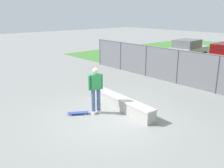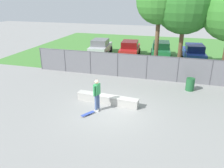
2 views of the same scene
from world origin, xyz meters
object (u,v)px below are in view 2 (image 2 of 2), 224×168
Objects in this scene: concrete_ledge at (107,99)px; car_blue at (194,53)px; car_green at (161,49)px; skateboard at (88,114)px; car_silver at (100,47)px; tree_near_left at (160,1)px; skateboarder at (97,94)px; trash_bin at (190,84)px; car_red at (130,49)px; tree_near_right at (185,4)px.

car_blue is at bearing 64.97° from concrete_ledge.
car_green is 1.00× the size of car_blue.
skateboard is 13.70m from car_silver.
skateboard is 0.18× the size of car_silver.
tree_near_left reaches higher than car_green.
skateboarder is 1.18m from skateboard.
tree_near_left is at bearing 134.04° from trash_bin.
tree_near_left is 1.71× the size of car_red.
trash_bin is (2.68, -8.45, -0.41)m from car_green.
car_blue is (5.90, 13.03, 0.77)m from skateboard.
skateboarder is at bearing -119.50° from tree_near_right.
car_red is at bearing 179.81° from car_blue.
car_green and car_blue have the same top height.
skateboarder is 12.44m from car_red.
car_silver is 6.47m from car_green.
car_silver is (-3.78, 13.14, 0.77)m from skateboard.
car_silver is at bearing 140.90° from tree_near_left.
car_silver is 3.30m from car_red.
car_blue is (3.20, 5.15, -4.81)m from tree_near_left.
skateboarder is 0.42× the size of car_silver.
car_red is 5.08× the size of trash_bin.
tree_near_left is at bearing -58.39° from car_red.
trash_bin is at bearing -73.88° from tree_near_right.
car_blue is (6.38, -0.02, 0.00)m from car_red.
car_silver is at bearing 110.79° from concrete_ledge.
car_blue is (1.39, 4.97, -4.65)m from tree_near_right.
skateboard is (-0.31, -0.64, -0.94)m from skateboarder.
car_red is (-4.99, 4.99, -4.65)m from tree_near_right.
car_silver is at bearing 179.33° from car_blue.
car_red and car_blue have the same top height.
concrete_ledge is at bearing -69.21° from car_silver.
tree_near_right is (3.93, 6.41, 5.22)m from concrete_ledge.
concrete_ledge is 0.50× the size of tree_near_right.
tree_near_right reaches higher than car_blue.
car_blue is (5.32, 11.38, 0.58)m from concrete_ledge.
car_red reaches higher than concrete_ledge.
car_silver is (-4.36, 11.50, 0.58)m from concrete_ledge.
concrete_ledge is 0.51× the size of tree_near_left.
car_red is (-1.07, 11.41, 0.58)m from concrete_ledge.
tree_near_right is 8.45m from car_red.
car_blue is at bearing -9.71° from car_green.
tree_near_left is 6.47m from trash_bin.
skateboarder is at bearing -114.27° from car_blue.
concrete_ledge is 0.88× the size of car_red.
tree_near_left reaches higher than skateboarder.
car_green is at bearing 80.07° from concrete_ledge.
skateboarder is 0.42× the size of car_blue.
tree_near_left is 1.82m from tree_near_right.
tree_near_right is (4.20, 7.42, 4.48)m from skateboarder.
tree_near_right reaches higher than skateboard.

